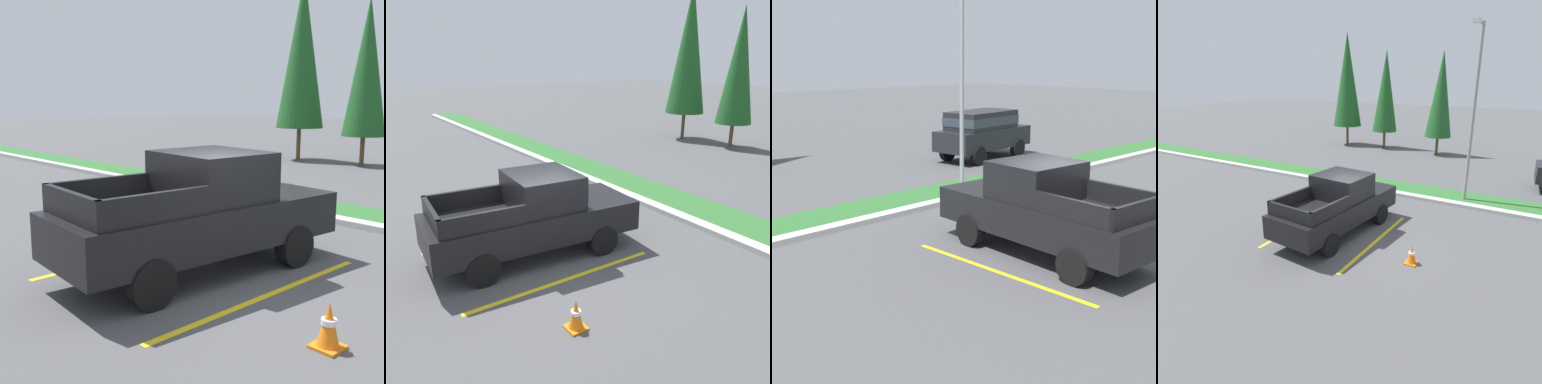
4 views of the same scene
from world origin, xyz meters
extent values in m
plane|color=#4C4C4F|center=(0.00, 0.00, 0.00)|extent=(120.00, 120.00, 0.00)
cube|color=yellow|center=(-2.28, 0.09, 0.00)|extent=(0.12, 4.80, 0.01)
cube|color=yellow|center=(0.82, 0.09, 0.00)|extent=(0.12, 4.80, 0.01)
cube|color=#B2B2AD|center=(0.00, 5.00, 0.07)|extent=(56.00, 0.40, 0.15)
cube|color=#2D662D|center=(0.00, 6.10, 0.03)|extent=(56.00, 1.80, 0.06)
cylinder|color=black|center=(-1.46, 1.70, 0.38)|extent=(0.34, 0.78, 0.76)
cylinder|color=black|center=(0.24, 1.57, 0.38)|extent=(0.34, 0.78, 0.76)
cylinder|color=black|center=(-1.70, -1.39, 0.38)|extent=(0.34, 0.78, 0.76)
cylinder|color=black|center=(-0.01, -1.52, 0.38)|extent=(0.34, 0.78, 0.76)
cube|color=black|center=(-0.73, 0.09, 0.88)|extent=(2.31, 5.33, 0.76)
cube|color=black|center=(-0.71, 0.39, 1.68)|extent=(1.88, 1.74, 0.84)
cube|color=#2D3842|center=(-0.64, 1.20, 1.73)|extent=(1.62, 0.19, 0.63)
cube|color=black|center=(-1.69, -1.29, 1.48)|extent=(0.25, 1.90, 0.44)
cube|color=black|center=(0.00, -1.43, 1.48)|extent=(0.25, 1.90, 0.44)
cube|color=black|center=(-0.92, -2.25, 1.48)|extent=(1.80, 0.24, 0.44)
cube|color=silver|center=(-0.53, 2.63, 0.64)|extent=(1.81, 0.30, 0.28)
cylinder|color=black|center=(8.61, 10.47, 0.40)|extent=(0.82, 0.33, 0.80)
cylinder|color=black|center=(8.75, 8.77, 0.40)|extent=(0.82, 0.33, 0.80)
cylinder|color=black|center=(5.82, 10.22, 0.40)|extent=(0.82, 0.33, 0.80)
cylinder|color=black|center=(5.96, 8.53, 0.40)|extent=(0.82, 0.33, 0.80)
cube|color=black|center=(7.29, 9.50, 0.92)|extent=(4.74, 2.23, 0.84)
cube|color=black|center=(7.14, 9.49, 1.72)|extent=(3.23, 1.94, 0.76)
cube|color=#2D3842|center=(7.14, 9.49, 1.70)|extent=(3.28, 1.99, 0.36)
cylinder|color=gray|center=(2.40, 5.90, 3.71)|extent=(0.14, 0.14, 7.42)
cube|color=orange|center=(2.39, -0.68, 0.02)|extent=(0.36, 0.36, 0.04)
cone|color=orange|center=(2.39, -0.68, 0.32)|extent=(0.28, 0.28, 0.56)
cylinder|color=white|center=(2.39, -0.68, 0.35)|extent=(0.19, 0.19, 0.07)
camera|label=1|loc=(5.51, -5.80, 3.01)|focal=47.68mm
camera|label=2|loc=(7.68, -4.19, 4.79)|focal=38.06mm
camera|label=3|loc=(-10.53, -7.18, 4.35)|focal=52.64mm
camera|label=4|loc=(5.44, -9.39, 5.31)|focal=31.87mm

